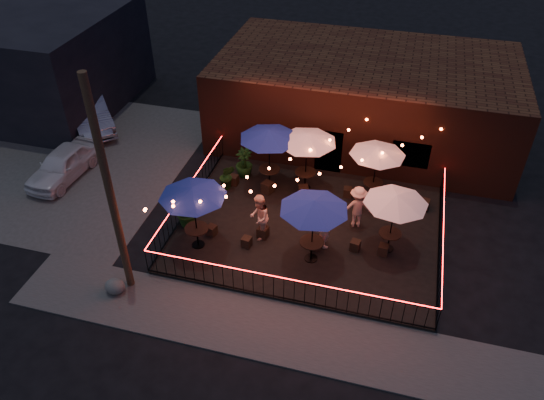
{
  "coord_description": "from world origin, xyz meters",
  "views": [
    {
      "loc": [
        2.82,
        -13.84,
        13.76
      ],
      "look_at": [
        -1.43,
        1.75,
        1.34
      ],
      "focal_mm": 35.0,
      "sensor_mm": 36.0,
      "label": 1
    }
  ],
  "objects": [
    {
      "name": "ground",
      "position": [
        0.0,
        0.0,
        0.0
      ],
      "size": [
        110.0,
        110.0,
        0.0
      ],
      "primitive_type": "plane",
      "color": "black",
      "rests_on": "ground"
    },
    {
      "name": "patio",
      "position": [
        0.0,
        2.0,
        0.07
      ],
      "size": [
        10.0,
        8.0,
        0.15
      ],
      "primitive_type": "cube",
      "color": "black",
      "rests_on": "ground"
    },
    {
      "name": "sidewalk",
      "position": [
        0.0,
        -3.25,
        0.03
      ],
      "size": [
        18.0,
        2.5,
        0.05
      ],
      "primitive_type": "cube",
      "color": "#413F3C",
      "rests_on": "ground"
    },
    {
      "name": "parking_lot",
      "position": [
        -12.0,
        4.0,
        0.01
      ],
      "size": [
        11.0,
        12.0,
        0.02
      ],
      "primitive_type": "cube",
      "color": "#413F3C",
      "rests_on": "ground"
    },
    {
      "name": "brick_building",
      "position": [
        1.0,
        9.99,
        2.0
      ],
      "size": [
        14.0,
        8.0,
        4.0
      ],
      "color": "#391A0F",
      "rests_on": "ground"
    },
    {
      "name": "background_building",
      "position": [
        -18.0,
        9.0,
        2.5
      ],
      "size": [
        12.0,
        9.0,
        5.0
      ],
      "primitive_type": "cube",
      "color": "black",
      "rests_on": "ground"
    },
    {
      "name": "utility_pole",
      "position": [
        -5.4,
        -2.6,
        4.0
      ],
      "size": [
        0.26,
        0.26,
        8.0
      ],
      "primitive_type": "cylinder",
      "color": "#3B2618",
      "rests_on": "ground"
    },
    {
      "name": "fence_front",
      "position": [
        0.0,
        -2.0,
        0.66
      ],
      "size": [
        10.0,
        0.04,
        1.04
      ],
      "color": "black",
      "rests_on": "patio"
    },
    {
      "name": "fence_left",
      "position": [
        -5.0,
        2.0,
        0.66
      ],
      "size": [
        0.04,
        8.0,
        1.04
      ],
      "rotation": [
        0.0,
        0.0,
        1.57
      ],
      "color": "black",
      "rests_on": "patio"
    },
    {
      "name": "fence_right",
      "position": [
        5.0,
        2.0,
        0.66
      ],
      "size": [
        0.04,
        8.0,
        1.04
      ],
      "rotation": [
        0.0,
        0.0,
        1.57
      ],
      "color": "black",
      "rests_on": "patio"
    },
    {
      "name": "festoon_lights",
      "position": [
        -1.01,
        1.7,
        2.52
      ],
      "size": [
        10.02,
        8.72,
        1.32
      ],
      "color": "#E94C22",
      "rests_on": "ground"
    },
    {
      "name": "cafe_table_0",
      "position": [
        -3.8,
        -0.2,
        2.62
      ],
      "size": [
        3.05,
        3.05,
        2.7
      ],
      "rotation": [
        0.0,
        0.0,
        -0.29
      ],
      "color": "black",
      "rests_on": "patio"
    },
    {
      "name": "cafe_table_1",
      "position": [
        -2.23,
        4.25,
        2.68
      ],
      "size": [
        2.73,
        2.73,
        2.77
      ],
      "rotation": [
        0.0,
        0.0,
        -0.09
      ],
      "color": "black",
      "rests_on": "patio"
    },
    {
      "name": "cafe_table_2",
      "position": [
        0.48,
        0.2,
        2.62
      ],
      "size": [
        2.91,
        2.91,
        2.7
      ],
      "rotation": [
        0.0,
        0.0,
        -0.21
      ],
      "color": "black",
      "rests_on": "patio"
    },
    {
      "name": "cafe_table_3",
      "position": [
        -0.69,
        4.45,
        2.64
      ],
      "size": [
        2.85,
        2.85,
        2.72
      ],
      "rotation": [
        0.0,
        0.0,
        -0.17
      ],
      "color": "black",
      "rests_on": "patio"
    },
    {
      "name": "cafe_table_4",
      "position": [
        3.15,
        1.48,
        2.47
      ],
      "size": [
        2.73,
        2.73,
        2.54
      ],
      "rotation": [
        0.0,
        0.0,
        0.21
      ],
      "color": "black",
      "rests_on": "patio"
    },
    {
      "name": "cafe_table_5",
      "position": [
        2.18,
        4.56,
        2.43
      ],
      "size": [
        2.67,
        2.67,
        2.5
      ],
      "rotation": [
        0.0,
        0.0,
        0.2
      ],
      "color": "black",
      "rests_on": "patio"
    },
    {
      "name": "bistro_chair_0",
      "position": [
        -3.51,
        0.52,
        0.35
      ],
      "size": [
        0.42,
        0.42,
        0.4
      ],
      "primitive_type": "cube",
      "rotation": [
        0.0,
        0.0,
        -0.3
      ],
      "color": "black",
      "rests_on": "patio"
    },
    {
      "name": "bistro_chair_1",
      "position": [
        -2.01,
        0.24,
        0.35
      ],
      "size": [
        0.38,
        0.38,
        0.4
      ],
      "primitive_type": "cube",
      "rotation": [
        0.0,
        0.0,
        3.0
      ],
      "color": "black",
      "rests_on": "patio"
    },
    {
      "name": "bistro_chair_2",
      "position": [
        -3.76,
        3.91,
        0.37
      ],
      "size": [
        0.39,
        0.39,
        0.43
      ],
      "primitive_type": "cube",
      "rotation": [
        0.0,
        0.0,
        -0.08
      ],
      "color": "black",
      "rests_on": "patio"
    },
    {
      "name": "bistro_chair_3",
      "position": [
        -2.17,
        3.73,
        0.4
      ],
      "size": [
        0.54,
        0.54,
        0.5
      ],
      "primitive_type": "cube",
      "rotation": [
        0.0,
        0.0,
        2.78
      ],
      "color": "black",
      "rests_on": "patio"
    },
    {
      "name": "bistro_chair_4",
      "position": [
        -1.56,
        0.91,
        0.38
      ],
      "size": [
        0.44,
        0.44,
        0.45
      ],
      "primitive_type": "cube",
      "rotation": [
        0.0,
        0.0,
        -0.17
      ],
      "color": "black",
      "rests_on": "patio"
    },
    {
      "name": "bistro_chair_5",
      "position": [
        0.49,
        0.79,
        0.38
      ],
      "size": [
        0.51,
        0.51,
        0.47
      ],
      "primitive_type": "cube",
      "rotation": [
        0.0,
        0.0,
        3.52
      ],
      "color": "black",
      "rests_on": "patio"
    },
    {
      "name": "bistro_chair_6",
      "position": [
        -0.63,
        3.86,
        0.4
      ],
      "size": [
        0.54,
        0.54,
        0.49
      ],
      "primitive_type": "cube",
      "rotation": [
        0.0,
        0.0,
        0.36
      ],
      "color": "black",
      "rests_on": "patio"
    },
    {
      "name": "bistro_chair_7",
      "position": [
        1.18,
        4.36,
        0.36
      ],
      "size": [
        0.39,
        0.39,
        0.41
      ],
      "primitive_type": "cube",
      "rotation": [
        0.0,
        0.0,
        3.26
      ],
      "color": "black",
      "rests_on": "patio"
    },
    {
      "name": "bistro_chair_8",
      "position": [
        1.97,
        1.11,
        0.35
      ],
      "size": [
        0.4,
        0.4,
        0.41
      ],
      "primitive_type": "cube",
      "rotation": [
        0.0,
        0.0,
        -0.17
      ],
      "color": "black",
      "rests_on": "patio"
    },
    {
      "name": "bistro_chair_9",
      "position": [
        3.01,
        1.14,
        0.36
      ],
      "size": [
        0.39,
        0.39,
        0.42
      ],
      "primitive_type": "cube",
      "rotation": [
        0.0,
        0.0,
        3.03
      ],
      "color": "black",
      "rests_on": "patio"
    },
    {
      "name": "bistro_chair_10",
      "position": [
        2.28,
        4.13,
        0.39
      ],
      "size": [
        0.42,
        0.42,
        0.49
      ],
      "primitive_type": "cube",
      "rotation": [
        0.0,
        0.0,
        0.02
      ],
      "color": "black",
      "rests_on": "patio"
    },
    {
      "name": "bistro_chair_11",
      "position": [
        4.36,
        4.31,
        0.37
      ],
      "size": [
        0.44,
        0.44,
        0.45
      ],
      "primitive_type": "cube",
      "rotation": [
        0.0,
        0.0,
        2.96
      ],
      "color": "black",
      "rests_on": "patio"
    },
    {
      "name": "patron_a",
      "position": [
        0.8,
        1.1,
        1.13
      ],
      "size": [
        0.7,
        0.84,
        1.95
      ],
      "primitive_type": "imported",
      "rotation": [
        0.0,
        0.0,
        1.96
      ],
      "color": "tan",
      "rests_on": "patio"
    },
    {
      "name": "patron_b",
      "position": [
        -1.69,
        0.88,
        1.11
      ],
      "size": [
        0.88,
        1.05,
        1.93
      ],
      "primitive_type": "imported",
      "rotation": [
        0.0,
        0.0,
        -1.4
      ],
      "color": "#D3AA88",
      "rests_on": "patio"
    },
    {
      "name": "patron_c",
      "position": [
        1.78,
        2.55,
        1.05
      ],
      "size": [
        1.29,
        0.93,
        1.8
      ],
      "primitive_type": "imported",
      "rotation": [
        0.0,
        0.0,
        3.39
      ],
      "color": "tan",
      "rests_on": "patio"
    },
    {
      "name": "potted_shrub_a",
      "position": [
        -4.6,
        0.87,
        0.8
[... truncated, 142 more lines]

